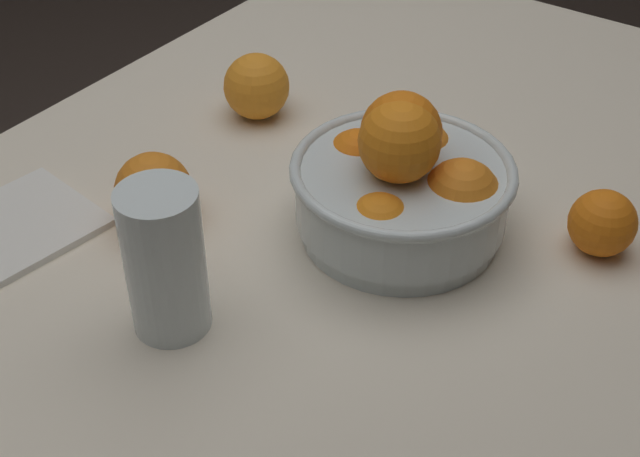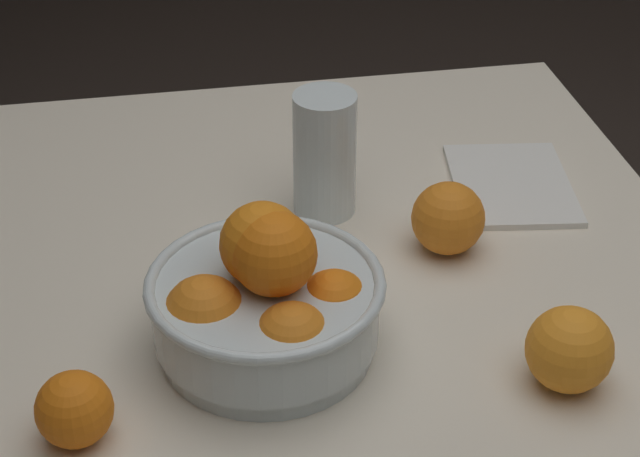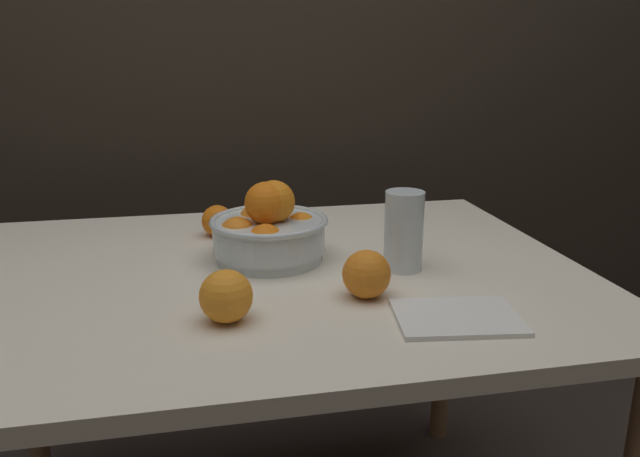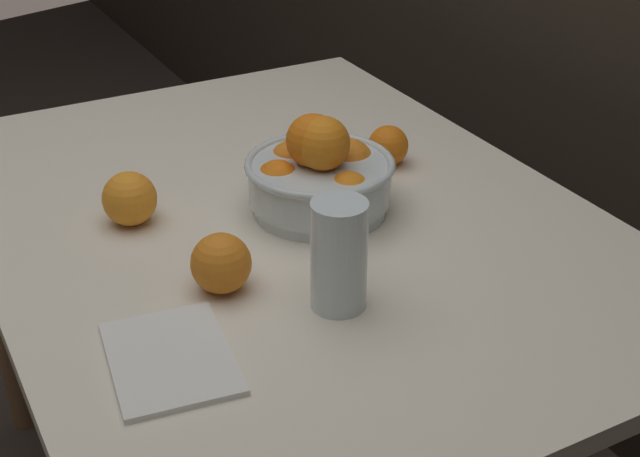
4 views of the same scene
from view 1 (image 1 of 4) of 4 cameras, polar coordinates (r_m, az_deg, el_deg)
The scene contains 7 objects.
dining_table at distance 1.05m, azimuth 2.82°, elevation -1.66°, with size 1.23×0.91×0.71m.
fruit_bowl at distance 0.93m, azimuth 5.35°, elevation 2.83°, with size 0.23×0.23×0.16m.
juice_glass at distance 0.82m, azimuth -9.86°, elevation -2.38°, with size 0.07×0.07×0.15m.
orange_loose_near_bowl at distance 0.97m, azimuth -10.61°, elevation 2.40°, with size 0.08×0.08×0.08m, color orange.
orange_loose_front at distance 0.96m, azimuth 17.62°, elevation 0.34°, with size 0.07×0.07×0.07m, color orange.
orange_loose_aside at distance 1.14m, azimuth -4.09°, elevation 9.06°, with size 0.08×0.08×0.08m, color orange.
napkin at distance 1.01m, azimuth -19.64°, elevation -0.30°, with size 0.19×0.14×0.01m, color white.
Camera 1 is at (0.68, 0.42, 1.30)m, focal length 50.00 mm.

